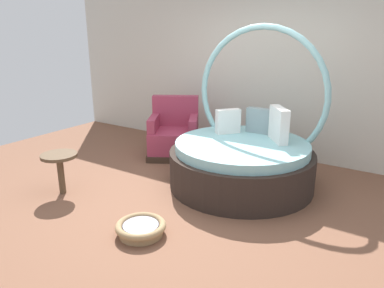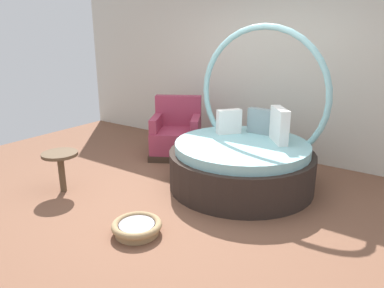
{
  "view_description": "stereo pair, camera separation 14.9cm",
  "coord_description": "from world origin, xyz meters",
  "px_view_note": "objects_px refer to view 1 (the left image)",
  "views": [
    {
      "loc": [
        2.25,
        -3.28,
        1.96
      ],
      "look_at": [
        -0.22,
        0.5,
        0.55
      ],
      "focal_mm": 33.85,
      "sensor_mm": 36.0,
      "label": 1
    },
    {
      "loc": [
        2.37,
        -3.2,
        1.96
      ],
      "look_at": [
        -0.22,
        0.5,
        0.55
      ],
      "focal_mm": 33.85,
      "sensor_mm": 36.0,
      "label": 2
    }
  ],
  "objects_px": {
    "pet_basket": "(141,228)",
    "side_table": "(60,161)",
    "round_daybed": "(244,155)",
    "red_armchair": "(174,135)"
  },
  "relations": [
    {
      "from": "round_daybed",
      "to": "side_table",
      "type": "height_order",
      "value": "round_daybed"
    },
    {
      "from": "red_armchair",
      "to": "round_daybed",
      "type": "bearing_deg",
      "value": -17.8
    },
    {
      "from": "pet_basket",
      "to": "side_table",
      "type": "xyz_separation_m",
      "value": [
        -1.48,
        0.21,
        0.35
      ]
    },
    {
      "from": "red_armchair",
      "to": "side_table",
      "type": "distance_m",
      "value": 2.01
    },
    {
      "from": "pet_basket",
      "to": "side_table",
      "type": "height_order",
      "value": "side_table"
    },
    {
      "from": "round_daybed",
      "to": "red_armchair",
      "type": "xyz_separation_m",
      "value": [
        -1.47,
        0.47,
        -0.07
      ]
    },
    {
      "from": "red_armchair",
      "to": "pet_basket",
      "type": "height_order",
      "value": "red_armchair"
    },
    {
      "from": "pet_basket",
      "to": "side_table",
      "type": "distance_m",
      "value": 1.54
    },
    {
      "from": "pet_basket",
      "to": "side_table",
      "type": "bearing_deg",
      "value": 171.84
    },
    {
      "from": "side_table",
      "to": "round_daybed",
      "type": "bearing_deg",
      "value": 40.47
    }
  ]
}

